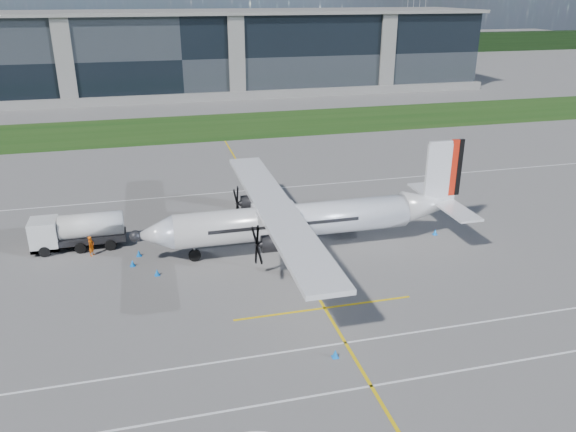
{
  "coord_description": "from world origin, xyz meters",
  "views": [
    {
      "loc": [
        -7.07,
        -36.05,
        19.21
      ],
      "look_at": [
        2.97,
        3.6,
        2.72
      ],
      "focal_mm": 35.0,
      "sensor_mm": 36.0,
      "label": 1
    }
  ],
  "objects_px": {
    "ground_crew_person": "(91,245)",
    "safety_cone_stbdwing": "(251,194)",
    "pylon_east": "(417,4)",
    "turboprop_aircraft": "(306,201)",
    "safety_cone_portwing": "(335,354)",
    "baggage_tug": "(79,235)",
    "safety_cone_nose_port": "(157,272)",
    "safety_cone_nose_stbd": "(139,253)",
    "safety_cone_fwd": "(132,263)",
    "fuel_tanker_truck": "(71,232)",
    "safety_cone_tail": "(435,232)"
  },
  "relations": [
    {
      "from": "safety_cone_nose_port",
      "to": "pylon_east",
      "type": "bearing_deg",
      "value": 58.14
    },
    {
      "from": "pylon_east",
      "to": "safety_cone_nose_stbd",
      "type": "relative_size",
      "value": 60.0
    },
    {
      "from": "safety_cone_fwd",
      "to": "safety_cone_nose_port",
      "type": "relative_size",
      "value": 1.0
    },
    {
      "from": "pylon_east",
      "to": "safety_cone_fwd",
      "type": "xyz_separation_m",
      "value": [
        -94.14,
        -146.73,
        -14.75
      ]
    },
    {
      "from": "fuel_tanker_truck",
      "to": "safety_cone_fwd",
      "type": "xyz_separation_m",
      "value": [
        4.61,
        -4.41,
        -1.16
      ]
    },
    {
      "from": "turboprop_aircraft",
      "to": "safety_cone_stbdwing",
      "type": "xyz_separation_m",
      "value": [
        -1.88,
        13.24,
        -3.84
      ]
    },
    {
      "from": "ground_crew_person",
      "to": "safety_cone_nose_stbd",
      "type": "xyz_separation_m",
      "value": [
        3.53,
        -1.02,
        -0.67
      ]
    },
    {
      "from": "turboprop_aircraft",
      "to": "ground_crew_person",
      "type": "distance_m",
      "value": 17.0
    },
    {
      "from": "pylon_east",
      "to": "safety_cone_stbdwing",
      "type": "relative_size",
      "value": 60.0
    },
    {
      "from": "baggage_tug",
      "to": "safety_cone_tail",
      "type": "relative_size",
      "value": 5.58
    },
    {
      "from": "safety_cone_fwd",
      "to": "pylon_east",
      "type": "bearing_deg",
      "value": 57.32
    },
    {
      "from": "safety_cone_stbdwing",
      "to": "safety_cone_tail",
      "type": "distance_m",
      "value": 18.75
    },
    {
      "from": "pylon_east",
      "to": "turboprop_aircraft",
      "type": "xyz_separation_m",
      "value": [
        -80.75,
        -147.01,
        -10.91
      ]
    },
    {
      "from": "safety_cone_stbdwing",
      "to": "safety_cone_portwing",
      "type": "bearing_deg",
      "value": -90.82
    },
    {
      "from": "safety_cone_tail",
      "to": "safety_cone_portwing",
      "type": "bearing_deg",
      "value": -133.98
    },
    {
      "from": "ground_crew_person",
      "to": "safety_cone_stbdwing",
      "type": "xyz_separation_m",
      "value": [
        14.56,
        10.3,
        -0.67
      ]
    },
    {
      "from": "safety_cone_portwing",
      "to": "safety_cone_stbdwing",
      "type": "bearing_deg",
      "value": 89.18
    },
    {
      "from": "pylon_east",
      "to": "fuel_tanker_truck",
      "type": "distance_m",
      "value": 173.76
    },
    {
      "from": "safety_cone_nose_stbd",
      "to": "safety_cone_nose_port",
      "type": "bearing_deg",
      "value": -70.68
    },
    {
      "from": "baggage_tug",
      "to": "safety_cone_portwing",
      "type": "xyz_separation_m",
      "value": [
        15.28,
        -19.54,
        -0.59
      ]
    },
    {
      "from": "pylon_east",
      "to": "safety_cone_tail",
      "type": "bearing_deg",
      "value": -115.26
    },
    {
      "from": "ground_crew_person",
      "to": "safety_cone_fwd",
      "type": "relative_size",
      "value": 3.68
    },
    {
      "from": "baggage_tug",
      "to": "safety_cone_nose_port",
      "type": "relative_size",
      "value": 5.58
    },
    {
      "from": "turboprop_aircraft",
      "to": "safety_cone_fwd",
      "type": "relative_size",
      "value": 54.52
    },
    {
      "from": "fuel_tanker_truck",
      "to": "safety_cone_nose_stbd",
      "type": "xyz_separation_m",
      "value": [
        5.09,
        -2.76,
        -1.16
      ]
    },
    {
      "from": "turboprop_aircraft",
      "to": "safety_cone_fwd",
      "type": "bearing_deg",
      "value": 178.82
    },
    {
      "from": "fuel_tanker_truck",
      "to": "safety_cone_portwing",
      "type": "distance_m",
      "value": 24.57
    },
    {
      "from": "baggage_tug",
      "to": "safety_cone_nose_port",
      "type": "bearing_deg",
      "value": -50.1
    },
    {
      "from": "fuel_tanker_truck",
      "to": "safety_cone_nose_stbd",
      "type": "height_order",
      "value": "fuel_tanker_truck"
    },
    {
      "from": "turboprop_aircraft",
      "to": "safety_cone_fwd",
      "type": "height_order",
      "value": "turboprop_aircraft"
    },
    {
      "from": "safety_cone_nose_port",
      "to": "ground_crew_person",
      "type": "bearing_deg",
      "value": 135.98
    },
    {
      "from": "safety_cone_nose_port",
      "to": "turboprop_aircraft",
      "type": "bearing_deg",
      "value": 8.25
    },
    {
      "from": "pylon_east",
      "to": "safety_cone_portwing",
      "type": "bearing_deg",
      "value": -117.26
    },
    {
      "from": "pylon_east",
      "to": "safety_cone_portwing",
      "type": "relative_size",
      "value": 60.0
    },
    {
      "from": "baggage_tug",
      "to": "ground_crew_person",
      "type": "height_order",
      "value": "ground_crew_person"
    },
    {
      "from": "safety_cone_stbdwing",
      "to": "safety_cone_nose_port",
      "type": "relative_size",
      "value": 1.0
    },
    {
      "from": "baggage_tug",
      "to": "safety_cone_stbdwing",
      "type": "height_order",
      "value": "baggage_tug"
    },
    {
      "from": "ground_crew_person",
      "to": "safety_cone_nose_stbd",
      "type": "distance_m",
      "value": 3.73
    },
    {
      "from": "pylon_east",
      "to": "turboprop_aircraft",
      "type": "bearing_deg",
      "value": -118.78
    },
    {
      "from": "fuel_tanker_truck",
      "to": "safety_cone_portwing",
      "type": "xyz_separation_m",
      "value": [
        15.73,
        -18.85,
        -1.16
      ]
    },
    {
      "from": "safety_cone_stbdwing",
      "to": "safety_cone_tail",
      "type": "height_order",
      "value": "same"
    },
    {
      "from": "safety_cone_stbdwing",
      "to": "safety_cone_tail",
      "type": "relative_size",
      "value": 1.0
    },
    {
      "from": "pylon_east",
      "to": "safety_cone_nose_stbd",
      "type": "xyz_separation_m",
      "value": [
        -93.67,
        -145.09,
        -14.75
      ]
    },
    {
      "from": "safety_cone_nose_stbd",
      "to": "turboprop_aircraft",
      "type": "bearing_deg",
      "value": -8.45
    },
    {
      "from": "safety_cone_stbdwing",
      "to": "safety_cone_portwing",
      "type": "relative_size",
      "value": 1.0
    },
    {
      "from": "safety_cone_fwd",
      "to": "safety_cone_tail",
      "type": "bearing_deg",
      "value": -0.6
    },
    {
      "from": "turboprop_aircraft",
      "to": "ground_crew_person",
      "type": "bearing_deg",
      "value": 169.86
    },
    {
      "from": "safety_cone_nose_port",
      "to": "safety_cone_nose_stbd",
      "type": "bearing_deg",
      "value": 109.32
    },
    {
      "from": "ground_crew_person",
      "to": "safety_cone_stbdwing",
      "type": "height_order",
      "value": "ground_crew_person"
    },
    {
      "from": "baggage_tug",
      "to": "ground_crew_person",
      "type": "distance_m",
      "value": 2.68
    }
  ]
}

